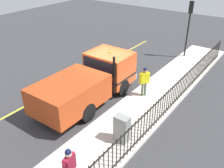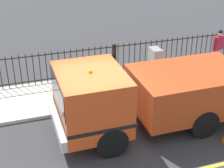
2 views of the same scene
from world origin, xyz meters
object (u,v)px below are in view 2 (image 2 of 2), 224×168
(worker_standing, at_px, (71,75))
(pedestrian_distant, at_px, (219,44))
(utility_cabinet, at_px, (155,62))
(work_truck, at_px, (141,94))

(worker_standing, xyz_separation_m, pedestrian_distant, (1.08, -6.96, 0.01))
(worker_standing, relative_size, utility_cabinet, 1.42)
(work_truck, distance_m, pedestrian_distant, 6.14)
(work_truck, xyz_separation_m, worker_standing, (2.25, 1.80, -0.08))
(pedestrian_distant, distance_m, utility_cabinet, 3.12)
(utility_cabinet, bearing_deg, worker_standing, 105.93)
(worker_standing, bearing_deg, utility_cabinet, 50.04)
(worker_standing, relative_size, pedestrian_distant, 0.99)
(worker_standing, distance_m, utility_cabinet, 4.06)
(work_truck, height_order, worker_standing, work_truck)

